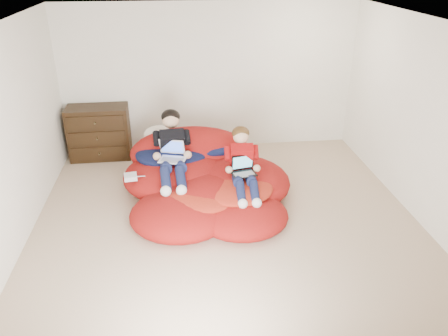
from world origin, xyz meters
TOP-DOWN VIEW (x-y plane):
  - room_shell at (0.00, 0.00)m, footprint 5.10×5.10m
  - dresser at (-1.90, 2.23)m, footprint 1.01×0.57m
  - beanbag_pile at (-0.26, 0.68)m, footprint 2.41×2.40m
  - cream_pillow at (-0.88, 1.59)m, footprint 0.46×0.30m
  - older_boy at (-0.68, 0.88)m, footprint 0.39×1.26m
  - younger_boy at (0.27, 0.42)m, footprint 0.34×1.03m
  - laptop_white at (-0.68, 0.79)m, footprint 0.41×0.43m
  - laptop_black at (0.27, 0.37)m, footprint 0.36×0.32m
  - power_adapter at (-1.26, 0.59)m, footprint 0.19×0.19m

SIDE VIEW (x-z plane):
  - room_shell at x=0.00m, z-range -1.17..1.60m
  - beanbag_pile at x=-0.26m, z-range -0.20..0.69m
  - power_adapter at x=-1.26m, z-range 0.39..0.45m
  - dresser at x=-1.90m, z-range 0.00..0.90m
  - laptop_black at x=0.27m, z-range 0.45..0.69m
  - cream_pillow at x=-0.88m, z-range 0.47..0.77m
  - laptop_white at x=-0.68m, z-range 0.52..0.77m
  - younger_boy at x=0.27m, z-range 0.27..1.03m
  - older_boy at x=-0.68m, z-range 0.31..1.12m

